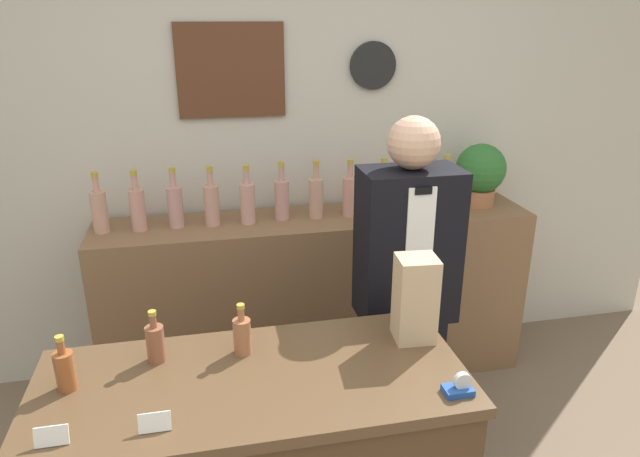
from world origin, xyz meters
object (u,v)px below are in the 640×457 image
object	(u,v)px
shopkeeper	(404,303)
tape_dispenser	(459,387)
potted_plant	(480,172)
paper_bag	(415,299)

from	to	relation	value
shopkeeper	tape_dispenser	bearing A→B (deg)	-97.60
shopkeeper	potted_plant	distance (m)	1.11
tape_dispenser	paper_bag	bearing A→B (deg)	94.09
shopkeeper	potted_plant	size ratio (longest dim) A/B	4.60
tape_dispenser	shopkeeper	bearing A→B (deg)	82.40
potted_plant	tape_dispenser	world-z (taller)	potted_plant
potted_plant	paper_bag	world-z (taller)	potted_plant
potted_plant	paper_bag	distance (m)	1.46
potted_plant	paper_bag	bearing A→B (deg)	-125.15
paper_bag	tape_dispenser	size ratio (longest dim) A/B	3.52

